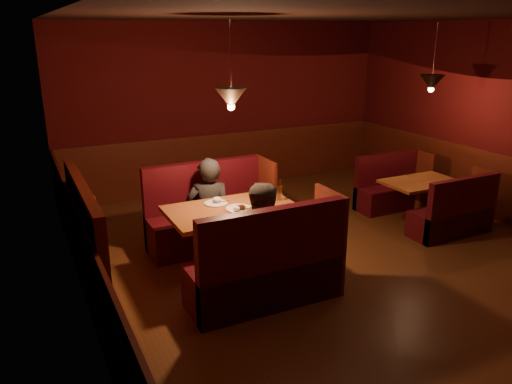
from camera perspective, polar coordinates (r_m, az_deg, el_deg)
name	(u,v)px	position (r m, az deg, el deg)	size (l,w,h in m)	color
room	(322,182)	(5.90, 7.58, 1.17)	(6.02, 7.02, 2.92)	#583218
main_table	(234,223)	(5.80, -2.54, -3.53)	(1.49, 0.90, 1.04)	brown
main_bench_far	(210,220)	(6.63, -5.31, -3.19)	(1.64, 0.59, 1.12)	black
main_bench_near	(269,273)	(5.22, 1.47, -9.21)	(1.64, 0.59, 1.12)	black
second_table	(420,191)	(7.82, 18.25, 0.08)	(1.10, 0.71, 0.62)	brown
second_bench_far	(391,191)	(8.35, 15.15, 0.15)	(1.22, 0.46, 0.87)	black
second_bench_near	(454,217)	(7.47, 21.73, -2.62)	(1.22, 0.46, 0.87)	black
diner_a	(209,192)	(6.34, -5.42, 0.02)	(0.58, 0.38, 1.59)	black
diner_b	(267,224)	(5.26, 1.23, -3.73)	(0.77, 0.60, 1.59)	#39362F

